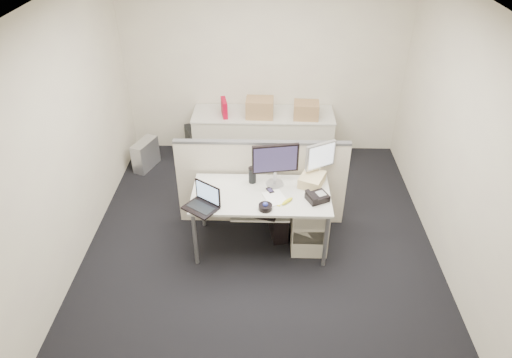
{
  "coord_description": "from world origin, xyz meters",
  "views": [
    {
      "loc": [
        0.05,
        -3.98,
        3.65
      ],
      "look_at": [
        -0.06,
        0.15,
        0.82
      ],
      "focal_mm": 32.0,
      "sensor_mm": 36.0,
      "label": 1
    }
  ],
  "objects_px": {
    "desk": "(261,199)",
    "desk_phone": "(317,197)",
    "laptop": "(200,199)",
    "monitor_main": "(275,165)"
  },
  "relations": [
    {
      "from": "laptop",
      "to": "desk_phone",
      "type": "xyz_separation_m",
      "value": [
        1.22,
        0.18,
        -0.09
      ]
    },
    {
      "from": "desk",
      "to": "laptop",
      "type": "height_order",
      "value": "laptop"
    },
    {
      "from": "desk",
      "to": "monitor_main",
      "type": "height_order",
      "value": "monitor_main"
    },
    {
      "from": "monitor_main",
      "to": "desk_phone",
      "type": "bearing_deg",
      "value": -41.32
    },
    {
      "from": "monitor_main",
      "to": "desk_phone",
      "type": "xyz_separation_m",
      "value": [
        0.45,
        -0.28,
        -0.22
      ]
    },
    {
      "from": "desk",
      "to": "desk_phone",
      "type": "xyz_separation_m",
      "value": [
        0.6,
        -0.1,
        0.1
      ]
    },
    {
      "from": "laptop",
      "to": "desk_phone",
      "type": "bearing_deg",
      "value": 43.63
    },
    {
      "from": "laptop",
      "to": "monitor_main",
      "type": "bearing_deg",
      "value": 65.89
    },
    {
      "from": "desk",
      "to": "laptop",
      "type": "bearing_deg",
      "value": -155.7
    },
    {
      "from": "laptop",
      "to": "desk_phone",
      "type": "relative_size",
      "value": 1.55
    }
  ]
}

